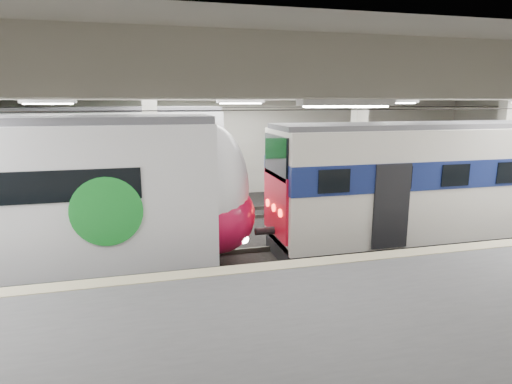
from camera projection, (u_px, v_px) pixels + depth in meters
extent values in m
cube|color=black|center=(255.00, 262.00, 13.63)|extent=(36.00, 24.00, 0.10)
cube|color=silver|center=(255.00, 81.00, 12.45)|extent=(36.00, 24.00, 0.20)
cube|color=beige|center=(208.00, 144.00, 22.51)|extent=(30.00, 0.10, 5.50)
cube|color=#58585A|center=(348.00, 364.00, 7.34)|extent=(30.00, 7.00, 1.10)
cube|color=beige|center=(288.00, 264.00, 10.30)|extent=(30.00, 0.50, 0.02)
cube|color=beige|center=(152.00, 165.00, 15.15)|extent=(0.50, 0.50, 5.50)
cube|color=beige|center=(358.00, 157.00, 17.09)|extent=(0.50, 0.50, 5.50)
cube|color=beige|center=(502.00, 152.00, 18.79)|extent=(0.50, 0.50, 5.50)
cube|color=beige|center=(255.00, 91.00, 12.51)|extent=(30.00, 18.00, 0.50)
cube|color=#59544C|center=(255.00, 258.00, 13.60)|extent=(30.00, 1.52, 0.16)
cube|color=#59544C|center=(224.00, 214.00, 18.81)|extent=(30.00, 1.52, 0.16)
cylinder|color=black|center=(255.00, 110.00, 12.63)|extent=(30.00, 0.03, 0.03)
cylinder|color=black|center=(223.00, 107.00, 17.84)|extent=(30.00, 0.03, 0.03)
cube|color=white|center=(275.00, 103.00, 10.69)|extent=(26.00, 8.40, 0.12)
ellipsoid|color=white|center=(210.00, 187.00, 12.77)|extent=(2.29, 2.82, 3.80)
ellipsoid|color=#BE0F3A|center=(215.00, 215.00, 12.98)|extent=(2.42, 2.88, 2.33)
cylinder|color=green|center=(107.00, 212.00, 10.73)|extent=(1.79, 0.06, 1.79)
cube|color=silver|center=(451.00, 179.00, 14.84)|extent=(12.64, 2.77, 3.60)
cube|color=navy|center=(452.00, 167.00, 14.75)|extent=(12.68, 2.83, 0.88)
cube|color=red|center=(275.00, 204.00, 13.40)|extent=(0.08, 2.36, 1.98)
cube|color=black|center=(276.00, 156.00, 13.08)|extent=(0.08, 2.22, 1.30)
cube|color=#4C4C51|center=(456.00, 125.00, 14.44)|extent=(12.64, 2.16, 0.16)
cube|color=black|center=(446.00, 233.00, 15.25)|extent=(12.64, 1.94, 0.70)
cube|color=white|center=(27.00, 166.00, 16.43)|extent=(15.04, 3.72, 4.05)
cube|color=green|center=(25.00, 152.00, 16.32)|extent=(15.08, 3.79, 0.85)
cube|color=#4C4C51|center=(20.00, 109.00, 15.99)|extent=(15.01, 3.19, 0.16)
cube|color=black|center=(33.00, 221.00, 16.90)|extent=(15.02, 3.40, 0.60)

